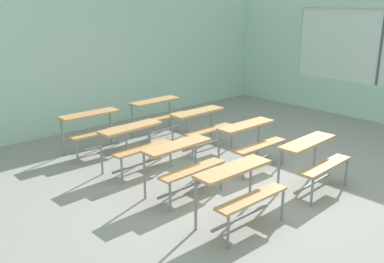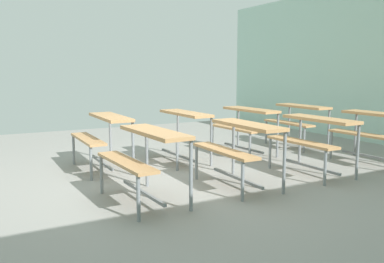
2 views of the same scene
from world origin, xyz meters
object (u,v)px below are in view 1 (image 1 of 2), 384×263
object	(u,v)px
desk_bench_r0c0	(240,183)
desk_bench_r3c0	(93,124)
desk_bench_r1c0	(182,158)
desk_bench_r0c1	(313,154)
desk_bench_r1c1	(251,135)
desk_bench_r2c1	(202,121)
desk_bench_r3c1	(159,109)
desk_bench_r2c0	(135,138)

from	to	relation	value
desk_bench_r0c0	desk_bench_r3c0	distance (m)	3.55
desk_bench_r0c0	desk_bench_r1c0	xyz separation A→B (m)	(0.06, 1.14, 0.00)
desk_bench_r0c1	desk_bench_r1c1	world-z (taller)	same
desk_bench_r0c0	desk_bench_r2c1	xyz separation A→B (m)	(1.57, 2.34, 0.00)
desk_bench_r1c0	desk_bench_r1c1	xyz separation A→B (m)	(1.52, 0.02, 0.00)
desk_bench_r0c1	desk_bench_r2c1	bearing A→B (deg)	87.99
desk_bench_r0c0	desk_bench_r3c1	distance (m)	3.90
desk_bench_r2c1	desk_bench_r3c0	distance (m)	1.99
desk_bench_r3c0	desk_bench_r3c1	distance (m)	1.54
desk_bench_r2c0	desk_bench_r3c0	world-z (taller)	same
desk_bench_r0c1	desk_bench_r3c1	distance (m)	3.62
desk_bench_r3c0	desk_bench_r0c1	bearing A→B (deg)	-65.12
desk_bench_r1c0	desk_bench_r2c0	xyz separation A→B (m)	(0.01, 1.20, 0.00)
desk_bench_r3c1	desk_bench_r0c0	bearing A→B (deg)	-113.94
desk_bench_r1c0	desk_bench_r3c0	xyz separation A→B (m)	(-0.07, 2.41, 0.00)
desk_bench_r1c1	desk_bench_r3c0	world-z (taller)	same
desk_bench_r0c1	desk_bench_r1c0	bearing A→B (deg)	140.12
desk_bench_r0c1	desk_bench_r1c0	size ratio (longest dim) A/B	1.01
desk_bench_r0c0	desk_bench_r2c0	xyz separation A→B (m)	(0.07, 2.34, 0.00)
desk_bench_r1c0	desk_bench_r3c1	world-z (taller)	same
desk_bench_r2c0	desk_bench_r3c0	bearing A→B (deg)	91.42
desk_bench_r0c1	desk_bench_r1c0	xyz separation A→B (m)	(-1.53, 1.17, 0.00)
desk_bench_r0c0	desk_bench_r1c0	world-z (taller)	same
desk_bench_r0c0	desk_bench_r2c1	distance (m)	2.82
desk_bench_r0c1	desk_bench_r2c0	size ratio (longest dim) A/B	1.00
desk_bench_r1c1	desk_bench_r2c0	size ratio (longest dim) A/B	0.99
desk_bench_r1c0	desk_bench_r3c1	xyz separation A→B (m)	(1.47, 2.45, 0.00)
desk_bench_r2c0	desk_bench_r1c0	bearing A→B (deg)	-93.11
desk_bench_r1c0	desk_bench_r3c0	world-z (taller)	same
desk_bench_r2c0	desk_bench_r2c1	xyz separation A→B (m)	(1.50, 0.00, 0.00)
desk_bench_r2c0	desk_bench_r2c1	size ratio (longest dim) A/B	1.02
desk_bench_r0c0	desk_bench_r3c0	world-z (taller)	same
desk_bench_r1c0	desk_bench_r3c1	size ratio (longest dim) A/B	1.00
desk_bench_r1c1	desk_bench_r2c1	xyz separation A→B (m)	(-0.01, 1.19, 0.00)
desk_bench_r3c1	desk_bench_r2c0	bearing A→B (deg)	-140.28
desk_bench_r2c1	desk_bench_r3c0	xyz separation A→B (m)	(-1.58, 1.21, 0.00)
desk_bench_r0c1	desk_bench_r1c0	world-z (taller)	same
desk_bench_r0c0	desk_bench_r3c0	bearing A→B (deg)	91.09
desk_bench_r0c1	desk_bench_r2c1	size ratio (longest dim) A/B	1.02
desk_bench_r1c0	desk_bench_r2c0	distance (m)	1.20
desk_bench_r1c0	desk_bench_r2c0	bearing A→B (deg)	87.96
desk_bench_r0c1	desk_bench_r3c0	world-z (taller)	same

